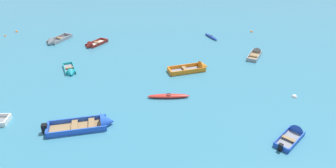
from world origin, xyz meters
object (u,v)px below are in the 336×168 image
kayak_red_far_right (168,96)px  rowboat_grey_near_camera (54,42)px  mooring_buoy_trailing (5,36)px  rowboat_turquoise_midfield_left (70,72)px  mooring_buoy_outer_edge (17,32)px  mooring_buoy_midfield (251,32)px  rowboat_blue_center (95,124)px  rowboat_orange_back_row_left (196,68)px  rowboat_blue_outer_right (294,134)px  rowboat_maroon_midfield_right (92,45)px  kayak_deep_blue_near_right (211,37)px  mooring_buoy_near_foreground (294,97)px  rowboat_grey_foreground_center (256,53)px

kayak_red_far_right → rowboat_grey_near_camera: rowboat_grey_near_camera is taller
mooring_buoy_trailing → rowboat_grey_near_camera: bearing=-17.5°
rowboat_turquoise_midfield_left → mooring_buoy_outer_edge: rowboat_turquoise_midfield_left is taller
kayak_red_far_right → mooring_buoy_midfield: kayak_red_far_right is taller
kayak_red_far_right → rowboat_blue_center: rowboat_blue_center is taller
rowboat_orange_back_row_left → mooring_buoy_midfield: (7.88, 12.03, -0.20)m
rowboat_blue_outer_right → rowboat_turquoise_midfield_left: size_ratio=0.94×
mooring_buoy_outer_edge → rowboat_grey_near_camera: bearing=-31.1°
rowboat_turquoise_midfield_left → mooring_buoy_midfield: 24.01m
rowboat_orange_back_row_left → mooring_buoy_outer_edge: (-23.39, 10.89, -0.20)m
rowboat_grey_near_camera → mooring_buoy_midfield: (24.67, 5.12, -0.18)m
rowboat_maroon_midfield_right → rowboat_blue_center: size_ratio=0.67×
rowboat_orange_back_row_left → rowboat_grey_near_camera: bearing=157.6°
rowboat_orange_back_row_left → rowboat_maroon_midfield_right: size_ratio=1.27×
rowboat_orange_back_row_left → rowboat_turquoise_midfield_left: size_ratio=1.38×
kayak_deep_blue_near_right → mooring_buoy_near_foreground: size_ratio=6.19×
rowboat_blue_outer_right → kayak_deep_blue_near_right: (-3.79, 19.74, -0.02)m
rowboat_maroon_midfield_right → mooring_buoy_near_foreground: bearing=-28.8°
mooring_buoy_midfield → mooring_buoy_near_foreground: 17.02m
rowboat_turquoise_midfield_left → mooring_buoy_midfield: (20.03, 13.23, -0.13)m
kayak_deep_blue_near_right → kayak_red_far_right: bearing=-107.9°
rowboat_turquoise_midfield_left → mooring_buoy_outer_edge: (-11.25, 12.09, -0.13)m
rowboat_blue_outer_right → mooring_buoy_outer_edge: (-29.47, 21.08, -0.15)m
rowboat_orange_back_row_left → rowboat_blue_outer_right: (6.07, -10.19, -0.04)m
rowboat_grey_near_camera → mooring_buoy_trailing: size_ratio=13.77×
rowboat_turquoise_midfield_left → mooring_buoy_near_foreground: 20.35m
kayak_red_far_right → rowboat_grey_near_camera: 18.86m
mooring_buoy_trailing → mooring_buoy_near_foreground: bearing=-24.0°
kayak_red_far_right → mooring_buoy_trailing: kayak_red_far_right is taller
rowboat_maroon_midfield_right → rowboat_grey_near_camera: bearing=168.5°
rowboat_turquoise_midfield_left → rowboat_grey_foreground_center: bearing=15.9°
rowboat_blue_outer_right → mooring_buoy_near_foreground: bearing=71.1°
rowboat_grey_foreground_center → rowboat_turquoise_midfield_left: (-18.88, -5.36, -0.03)m
rowboat_grey_foreground_center → mooring_buoy_near_foreground: bearing=-83.0°
mooring_buoy_outer_edge → rowboat_blue_outer_right: bearing=-35.6°
rowboat_grey_foreground_center → mooring_buoy_outer_edge: 30.87m
mooring_buoy_trailing → mooring_buoy_outer_edge: bearing=68.6°
rowboat_turquoise_midfield_left → rowboat_grey_near_camera: size_ratio=0.78×
mooring_buoy_trailing → mooring_buoy_midfield: bearing=5.1°
rowboat_blue_center → mooring_buoy_outer_edge: (-15.77, 20.50, -0.20)m
kayak_red_far_right → mooring_buoy_trailing: 26.03m
rowboat_maroon_midfield_right → mooring_buoy_near_foreground: rowboat_maroon_midfield_right is taller
mooring_buoy_outer_edge → mooring_buoy_near_foreground: (31.25, -15.88, 0.00)m
rowboat_grey_foreground_center → mooring_buoy_midfield: bearing=81.7°
rowboat_grey_near_camera → rowboat_blue_outer_right: bearing=-36.8°
rowboat_orange_back_row_left → rowboat_turquoise_midfield_left: bearing=-174.3°
mooring_buoy_near_foreground → rowboat_grey_near_camera: bearing=154.2°
rowboat_orange_back_row_left → mooring_buoy_midfield: rowboat_orange_back_row_left is taller
rowboat_orange_back_row_left → rowboat_blue_outer_right: size_ratio=1.47×
rowboat_orange_back_row_left → rowboat_grey_foreground_center: (6.74, 4.16, -0.03)m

